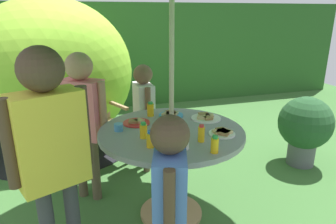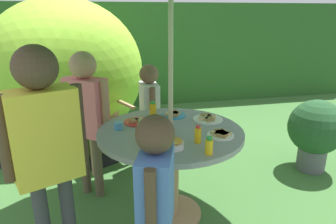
# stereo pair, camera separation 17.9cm
# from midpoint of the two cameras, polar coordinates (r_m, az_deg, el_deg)

# --- Properties ---
(ground_plane) EXTENTS (10.00, 10.00, 0.02)m
(ground_plane) POSITION_cam_midpoint_polar(r_m,az_deg,el_deg) (2.67, -1.44, -18.78)
(ground_plane) COLOR #3D6B33
(hedge_backdrop) EXTENTS (9.00, 0.70, 1.76)m
(hedge_backdrop) POSITION_cam_midpoint_polar(r_m,az_deg,el_deg) (5.60, -11.43, 10.50)
(hedge_backdrop) COLOR #285623
(hedge_backdrop) RESTS_ON ground_plane
(garden_table) EXTENTS (1.10, 1.10, 0.75)m
(garden_table) POSITION_cam_midpoint_polar(r_m,az_deg,el_deg) (2.37, -1.55, -7.33)
(garden_table) COLOR tan
(garden_table) RESTS_ON ground_plane
(wooden_chair) EXTENTS (0.66, 0.61, 0.99)m
(wooden_chair) POSITION_cam_midpoint_polar(r_m,az_deg,el_deg) (3.38, -15.47, -0.67)
(wooden_chair) COLOR tan
(wooden_chair) RESTS_ON ground_plane
(dome_tent) EXTENTS (2.32, 2.32, 1.79)m
(dome_tent) POSITION_cam_midpoint_polar(r_m,az_deg,el_deg) (3.96, -21.98, 6.54)
(dome_tent) COLOR #8CC633
(dome_tent) RESTS_ON ground_plane
(potted_plant) EXTENTS (0.56, 0.56, 0.76)m
(potted_plant) POSITION_cam_midpoint_polar(r_m,az_deg,el_deg) (3.52, 23.07, -2.46)
(potted_plant) COLOR #595960
(potted_plant) RESTS_ON ground_plane
(child_in_white_shirt) EXTENTS (0.19, 0.39, 1.12)m
(child_in_white_shirt) POSITION_cam_midpoint_polar(r_m,az_deg,el_deg) (3.06, -6.27, 1.36)
(child_in_white_shirt) COLOR brown
(child_in_white_shirt) RESTS_ON ground_plane
(child_in_pink_shirt) EXTENTS (0.38, 0.35, 1.31)m
(child_in_pink_shirt) POSITION_cam_midpoint_polar(r_m,az_deg,el_deg) (2.63, -17.64, 0.43)
(child_in_pink_shirt) COLOR brown
(child_in_pink_shirt) RESTS_ON ground_plane
(child_in_yellow_shirt) EXTENTS (0.45, 0.34, 1.44)m
(child_in_yellow_shirt) POSITION_cam_midpoint_polar(r_m,az_deg,el_deg) (1.86, -23.97, -4.83)
(child_in_yellow_shirt) COLOR #3F3F47
(child_in_yellow_shirt) RESTS_ON ground_plane
(child_in_blue_shirt) EXTENTS (0.25, 0.37, 1.14)m
(child_in_blue_shirt) POSITION_cam_midpoint_polar(r_m,az_deg,el_deg) (1.59, -2.98, -14.84)
(child_in_blue_shirt) COLOR navy
(child_in_blue_shirt) RESTS_ON ground_plane
(snack_bowl) EXTENTS (0.13, 0.13, 0.07)m
(snack_bowl) POSITION_cam_midpoint_polar(r_m,az_deg,el_deg) (1.98, -0.54, -5.97)
(snack_bowl) COLOR white
(snack_bowl) RESTS_ON garden_table
(plate_center_front) EXTENTS (0.21, 0.21, 0.03)m
(plate_center_front) POSITION_cam_midpoint_polar(r_m,az_deg,el_deg) (2.45, -8.07, -1.96)
(plate_center_front) COLOR red
(plate_center_front) RESTS_ON garden_table
(plate_near_right) EXTENTS (0.25, 0.25, 0.03)m
(plate_near_right) POSITION_cam_midpoint_polar(r_m,az_deg,el_deg) (2.54, 5.11, -1.06)
(plate_near_right) COLOR white
(plate_near_right) RESTS_ON garden_table
(plate_far_right) EXTENTS (0.19, 0.19, 0.03)m
(plate_far_right) POSITION_cam_midpoint_polar(r_m,az_deg,el_deg) (2.23, 7.88, -3.89)
(plate_far_right) COLOR white
(plate_far_right) RESTS_ON garden_table
(plate_center_back) EXTENTS (0.21, 0.21, 0.03)m
(plate_center_back) POSITION_cam_midpoint_polar(r_m,az_deg,el_deg) (2.60, -1.45, -0.47)
(plate_center_back) COLOR #338CD8
(plate_center_back) RESTS_ON garden_table
(juice_bottle_near_left) EXTENTS (0.05, 0.05, 0.12)m
(juice_bottle_near_left) POSITION_cam_midpoint_polar(r_m,az_deg,el_deg) (2.07, 3.83, -4.13)
(juice_bottle_near_left) COLOR yellow
(juice_bottle_near_left) RESTS_ON garden_table
(juice_bottle_far_left) EXTENTS (0.05, 0.05, 0.12)m
(juice_bottle_far_left) POSITION_cam_midpoint_polar(r_m,az_deg,el_deg) (1.92, 6.15, -6.19)
(juice_bottle_far_left) COLOR yellow
(juice_bottle_far_left) RESTS_ON garden_table
(juice_bottle_mid_left) EXTENTS (0.06, 0.06, 0.12)m
(juice_bottle_mid_left) POSITION_cam_midpoint_polar(r_m,az_deg,el_deg) (2.00, -5.86, -5.20)
(juice_bottle_mid_left) COLOR yellow
(juice_bottle_mid_left) RESTS_ON garden_table
(juice_bottle_mid_right) EXTENTS (0.06, 0.06, 0.13)m
(juice_bottle_mid_right) POSITION_cam_midpoint_polar(r_m,az_deg,el_deg) (2.21, -3.55, -2.65)
(juice_bottle_mid_right) COLOR yellow
(juice_bottle_mid_right) RESTS_ON garden_table
(juice_bottle_front_edge) EXTENTS (0.05, 0.05, 0.12)m
(juice_bottle_front_edge) POSITION_cam_midpoint_polar(r_m,az_deg,el_deg) (2.15, -7.03, -3.56)
(juice_bottle_front_edge) COLOR yellow
(juice_bottle_front_edge) RESTS_ON garden_table
(juice_bottle_back_edge) EXTENTS (0.06, 0.06, 0.13)m
(juice_bottle_back_edge) POSITION_cam_midpoint_polar(r_m,az_deg,el_deg) (2.59, -5.30, 0.46)
(juice_bottle_back_edge) COLOR yellow
(juice_bottle_back_edge) RESTS_ON garden_table
(cup_near) EXTENTS (0.07, 0.07, 0.06)m
(cup_near) POSITION_cam_midpoint_polar(r_m,az_deg,el_deg) (2.31, -11.48, -2.85)
(cup_near) COLOR #4C99D8
(cup_near) RESTS_ON garden_table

